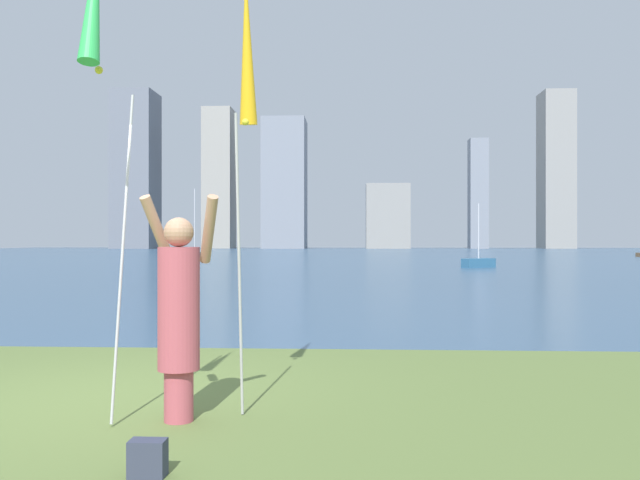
{
  "coord_description": "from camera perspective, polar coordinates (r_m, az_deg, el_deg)",
  "views": [
    {
      "loc": [
        2.39,
        -6.06,
        1.5
      ],
      "look_at": [
        1.19,
        17.22,
        1.49
      ],
      "focal_mm": 37.04,
      "sensor_mm": 36.0,
      "label": 1
    }
  ],
  "objects": [
    {
      "name": "ground",
      "position": [
        57.09,
        0.55,
        -1.55
      ],
      "size": [
        120.0,
        138.0,
        0.12
      ],
      "color": "#5B7038"
    },
    {
      "name": "person",
      "position": [
        5.6,
        -12.08,
        -5.88
      ],
      "size": [
        0.69,
        0.51,
        1.88
      ],
      "rotation": [
        0.0,
        0.0,
        0.26
      ],
      "color": "#B24C59",
      "rests_on": "ground"
    },
    {
      "name": "kite_flag_left",
      "position": [
        5.5,
        -18.82,
        18.29
      ],
      "size": [
        0.16,
        1.05,
        3.86
      ],
      "color": "#B2B2B7",
      "rests_on": "ground"
    },
    {
      "name": "kite_flag_right",
      "position": [
        6.12,
        -6.35,
        15.63
      ],
      "size": [
        0.16,
        0.74,
        3.91
      ],
      "color": "#B2B2B7",
      "rests_on": "ground"
    },
    {
      "name": "bag",
      "position": [
        4.52,
        -14.67,
        -17.77
      ],
      "size": [
        0.23,
        0.14,
        0.23
      ],
      "color": "#33384C",
      "rests_on": "ground"
    },
    {
      "name": "sailboat_0",
      "position": [
        54.8,
        -10.78,
        -1.23
      ],
      "size": [
        0.76,
        2.11,
        5.68
      ],
      "color": "#333D51",
      "rests_on": "ground"
    },
    {
      "name": "sailboat_3",
      "position": [
        36.66,
        13.54,
        -1.89
      ],
      "size": [
        2.01,
        1.71,
        3.47
      ],
      "color": "#2D6084",
      "rests_on": "ground"
    },
    {
      "name": "skyline_tower_0",
      "position": [
        119.61,
        -15.62,
        5.82
      ],
      "size": [
        6.91,
        7.51,
        27.19
      ],
      "color": "slate",
      "rests_on": "ground"
    },
    {
      "name": "skyline_tower_1",
      "position": [
        119.76,
        -8.71,
        5.25
      ],
      "size": [
        5.09,
        6.32,
        24.84
      ],
      "color": "gray",
      "rests_on": "ground"
    },
    {
      "name": "skyline_tower_2",
      "position": [
        115.37,
        -3.06,
        4.85
      ],
      "size": [
        7.37,
        7.93,
        22.42
      ],
      "color": "gray",
      "rests_on": "ground"
    },
    {
      "name": "skyline_tower_3",
      "position": [
        114.67,
        5.87,
        2.05
      ],
      "size": [
        7.47,
        5.14,
        11.13
      ],
      "color": "gray",
      "rests_on": "ground"
    },
    {
      "name": "skyline_tower_4",
      "position": [
        116.38,
        13.5,
        3.91
      ],
      "size": [
        3.09,
        3.07,
        18.78
      ],
      "color": "gray",
      "rests_on": "ground"
    },
    {
      "name": "skyline_tower_5",
      "position": [
        122.07,
        19.72,
        5.69
      ],
      "size": [
        5.22,
        6.01,
        27.12
      ],
      "color": "gray",
      "rests_on": "ground"
    }
  ]
}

